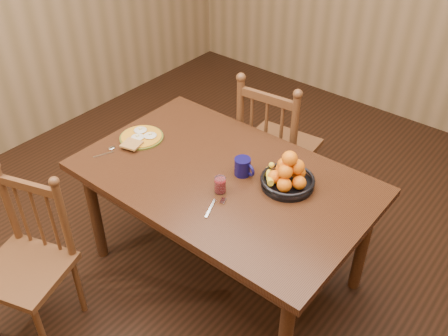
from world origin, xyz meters
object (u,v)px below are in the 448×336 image
Objects in this scene: breakfast_plate at (141,137)px; dining_table at (224,187)px; chair_near at (28,263)px; fruit_bowl at (288,176)px; coffee_mug at (243,167)px; chair_far at (276,147)px.

dining_table is at bearing 3.40° from breakfast_plate.
fruit_bowl is (0.88, 1.07, 0.36)m from chair_near.
breakfast_plate is at bearing -170.96° from coffee_mug.
dining_table is 1.55× the size of chair_far.
fruit_bowl is (0.24, 0.07, 0.01)m from coffee_mug.
chair_far is 0.73m from coffee_mug.
dining_table is 1.11m from chair_near.
fruit_bowl is at bearing 121.76° from chair_far.
chair_far is 3.57× the size of fruit_bowl.
chair_near is at bearing -129.32° from fruit_bowl.
dining_table is at bearing -155.96° from fruit_bowl.
breakfast_plate is (-0.62, -0.04, 0.10)m from dining_table.
coffee_mug is (0.69, 0.11, 0.04)m from breakfast_plate.
chair_near is 1.24m from coffee_mug.
breakfast_plate is at bearing 50.88° from chair_far.
chair_far is 3.47× the size of breakfast_plate.
dining_table is at bearing 94.14° from chair_far.
dining_table is 11.97× the size of coffee_mug.
coffee_mug is (0.20, -0.64, 0.30)m from chair_far.
breakfast_plate is at bearing -169.22° from fruit_bowl.
chair_far reaches higher than chair_near.
coffee_mug is at bearing -164.37° from fruit_bowl.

